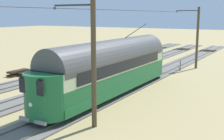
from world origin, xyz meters
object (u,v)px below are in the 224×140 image
object	(u,v)px
catenary_pole_mid_near	(93,61)
switch_stand	(180,64)
catenary_pole_foreground	(197,37)
spare_tie_stack	(18,73)
vintage_streetcar	(112,66)

from	to	relation	value
catenary_pole_mid_near	switch_stand	size ratio (longest dim) A/B	5.72
catenary_pole_foreground	spare_tie_stack	xyz separation A→B (m)	(14.64, 13.52, -3.42)
spare_tie_stack	vintage_streetcar	bearing A→B (deg)	172.95
vintage_streetcar	switch_stand	size ratio (longest dim) A/B	13.84
catenary_pole_mid_near	catenary_pole_foreground	bearing A→B (deg)	-90.00
catenary_pole_mid_near	switch_stand	xyz separation A→B (m)	(1.06, -18.90, -2.99)
vintage_streetcar	catenary_pole_mid_near	distance (m)	6.96
catenary_pole_foreground	spare_tie_stack	world-z (taller)	catenary_pole_foreground
vintage_streetcar	switch_stand	distance (m)	12.75
switch_stand	vintage_streetcar	bearing A→B (deg)	83.38
catenary_pole_foreground	switch_stand	size ratio (longest dim) A/B	5.72
catenary_pole_foreground	switch_stand	bearing A→B (deg)	66.54
catenary_pole_foreground	catenary_pole_mid_near	xyz separation A→B (m)	(0.00, 21.35, 0.00)
vintage_streetcar	spare_tie_stack	world-z (taller)	vintage_streetcar
catenary_pole_mid_near	switch_stand	bearing A→B (deg)	-86.78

